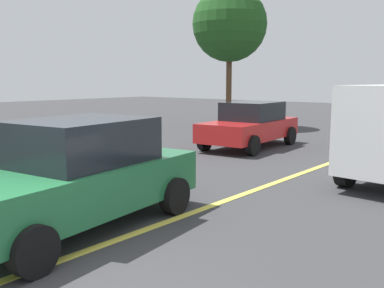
{
  "coord_description": "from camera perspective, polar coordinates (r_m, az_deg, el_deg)",
  "views": [
    {
      "loc": [
        -2.94,
        -4.74,
        2.31
      ],
      "look_at": [
        3.14,
        0.33,
        1.15
      ],
      "focal_mm": 41.05,
      "sensor_mm": 36.0,
      "label": 1
    }
  ],
  "objects": [
    {
      "name": "ground_plane",
      "position": [
        6.04,
        -17.52,
        -14.55
      ],
      "size": [
        80.0,
        80.0,
        0.0
      ],
      "primitive_type": "plane",
      "color": "#38383A"
    },
    {
      "name": "lane_marking_centre",
      "position": [
        7.94,
        1.17,
        -8.52
      ],
      "size": [
        28.0,
        0.16,
        0.01
      ],
      "primitive_type": "cube",
      "color": "#E0D14C"
    },
    {
      "name": "car_red_behind_van",
      "position": [
        15.2,
        7.59,
        2.52
      ],
      "size": [
        4.41,
        2.27,
        1.56
      ],
      "color": "red",
      "rests_on": "ground_plane"
    },
    {
      "name": "car_green_mid_road",
      "position": [
        7.09,
        -14.97,
        -3.86
      ],
      "size": [
        4.5,
        2.5,
        1.7
      ],
      "color": "#236B3D",
      "rests_on": "ground_plane"
    },
    {
      "name": "tree_left_verge",
      "position": [
        21.75,
        4.9,
        15.21
      ],
      "size": [
        3.57,
        3.57,
        6.72
      ],
      "color": "#513823",
      "rests_on": "ground_plane"
    }
  ]
}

